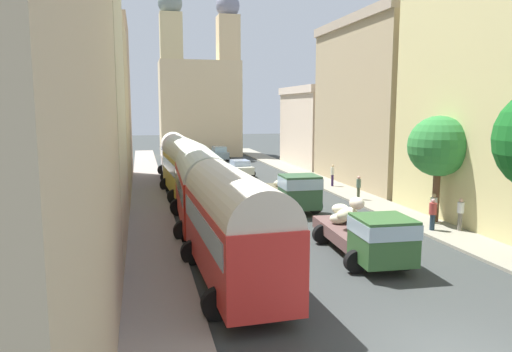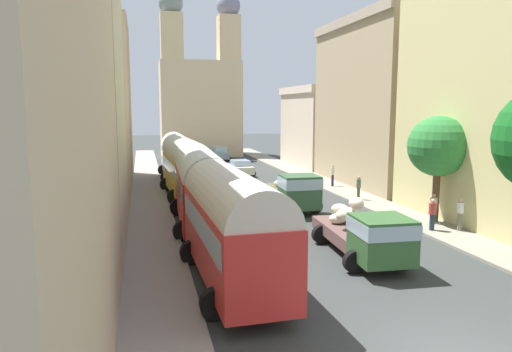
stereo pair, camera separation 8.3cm
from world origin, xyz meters
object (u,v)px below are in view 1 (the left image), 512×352
at_px(car_0, 240,168).
at_px(parked_bus_2, 186,165).
at_px(parked_bus_1, 202,184).
at_px(pedestrian_3, 434,208).
at_px(car_3, 224,182).
at_px(pedestrian_0, 460,213).
at_px(car_1, 219,153).
at_px(cargo_truck_0, 367,233).
at_px(pedestrian_1, 433,214).
at_px(parked_bus_3, 177,154).
at_px(parked_bus_0, 234,222).
at_px(pedestrian_2, 359,187).
at_px(pedestrian_4, 332,174).
at_px(car_2, 256,207).
at_px(cargo_truck_1, 292,191).

bearing_deg(car_0, parked_bus_2, -121.99).
relative_size(parked_bus_1, pedestrian_3, 5.20).
distance_m(car_3, pedestrian_0, 17.44).
xyz_separation_m(pedestrian_0, pedestrian_3, (-0.40, 1.71, -0.05)).
bearing_deg(car_1, cargo_truck_0, -90.35).
height_order(parked_bus_1, pedestrian_1, parked_bus_1).
bearing_deg(parked_bus_3, cargo_truck_0, -76.91).
bearing_deg(pedestrian_0, parked_bus_0, -160.82).
bearing_deg(pedestrian_2, pedestrian_4, 85.58).
relative_size(parked_bus_3, car_2, 2.02).
bearing_deg(cargo_truck_1, pedestrian_2, 17.65).
xyz_separation_m(car_0, pedestrian_1, (5.39, -22.66, 0.25)).
bearing_deg(parked_bus_1, parked_bus_3, 90.00).
height_order(parked_bus_1, cargo_truck_0, parked_bus_1).
relative_size(cargo_truck_1, pedestrian_1, 4.13).
bearing_deg(pedestrian_4, pedestrian_2, -94.42).
distance_m(parked_bus_2, pedestrian_0, 18.60).
bearing_deg(car_0, car_3, -109.35).
bearing_deg(pedestrian_1, car_0, 103.38).
height_order(parked_bus_1, car_0, parked_bus_1).
relative_size(parked_bus_1, pedestrian_4, 4.89).
xyz_separation_m(car_0, car_1, (0.28, 13.95, 0.07)).
height_order(cargo_truck_1, car_1, cargo_truck_1).
relative_size(parked_bus_1, cargo_truck_1, 1.26).
bearing_deg(parked_bus_0, car_0, 77.86).
xyz_separation_m(parked_bus_3, pedestrian_2, (11.27, -13.65, -1.20)).
relative_size(car_3, pedestrian_4, 2.29).
xyz_separation_m(parked_bus_2, cargo_truck_0, (5.95, -16.58, -1.10)).
relative_size(parked_bus_0, cargo_truck_1, 1.20).
bearing_deg(pedestrian_1, cargo_truck_1, 127.74).
bearing_deg(pedestrian_4, car_0, 124.40).
relative_size(car_2, pedestrian_3, 2.29).
height_order(parked_bus_2, pedestrian_3, parked_bus_2).
xyz_separation_m(cargo_truck_1, pedestrian_0, (6.63, -7.28, -0.19)).
bearing_deg(pedestrian_1, parked_bus_0, -156.98).
relative_size(car_1, pedestrian_4, 2.36).
relative_size(parked_bus_1, car_0, 2.46).
xyz_separation_m(parked_bus_1, pedestrian_0, (12.62, -4.61, -1.27)).
distance_m(parked_bus_3, cargo_truck_0, 26.28).
bearing_deg(pedestrian_2, parked_bus_3, 129.54).
relative_size(parked_bus_0, pedestrian_0, 4.80).
xyz_separation_m(cargo_truck_0, pedestrian_2, (5.32, 11.93, -0.17)).
xyz_separation_m(pedestrian_2, pedestrian_4, (0.44, 5.65, 0.06)).
distance_m(cargo_truck_1, car_2, 3.72).
distance_m(cargo_truck_0, pedestrian_0, 7.30).
relative_size(car_1, pedestrian_1, 2.51).
distance_m(car_0, car_1, 13.95).
relative_size(cargo_truck_1, car_3, 1.69).
xyz_separation_m(parked_bus_2, pedestrian_2, (11.27, -4.65, -1.27)).
bearing_deg(pedestrian_3, car_1, 99.68).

